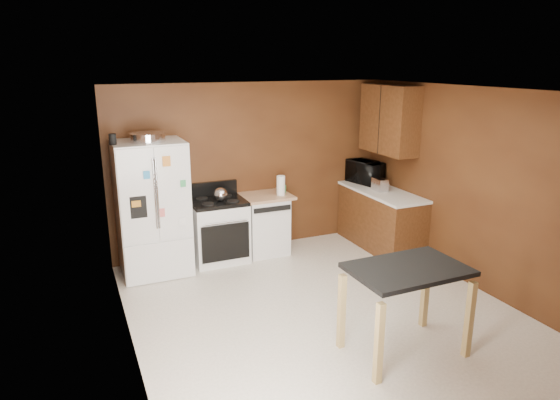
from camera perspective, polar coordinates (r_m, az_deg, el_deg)
floor at (r=5.96m, az=4.64°, el=-12.38°), size 4.50×4.50×0.00m
ceiling at (r=5.27m, az=5.25°, el=12.38°), size 4.50×4.50×0.00m
wall_back at (r=7.48m, az=-3.26°, el=3.73°), size 4.20×0.00×4.20m
wall_front at (r=3.79m, az=21.45°, el=-9.63°), size 4.20×0.00×4.20m
wall_left at (r=4.89m, az=-17.36°, el=-3.52°), size 0.00×4.50×4.50m
wall_right at (r=6.71m, az=20.94°, el=1.30°), size 0.00×4.50×4.50m
roasting_pan at (r=6.59m, az=-14.88°, el=6.96°), size 0.45×0.45×0.11m
pen_cup at (r=6.45m, az=-18.58°, el=6.59°), size 0.09×0.09×0.13m
kettle at (r=6.99m, az=-6.81°, el=0.64°), size 0.19×0.19×0.19m
paper_towel at (r=7.28m, az=0.09°, el=1.67°), size 0.13×0.13×0.29m
green_canister at (r=7.46m, az=0.33°, el=1.30°), size 0.12×0.12×0.11m
toaster at (r=7.67m, az=11.36°, el=1.75°), size 0.16×0.25×0.18m
microwave at (r=8.09m, az=9.68°, el=3.08°), size 0.52×0.66×0.32m
refrigerator at (r=6.82m, az=-14.37°, el=-0.96°), size 0.90×0.80×1.80m
gas_range at (r=7.20m, az=-7.05°, el=-3.37°), size 0.76×0.68×1.10m
dishwasher at (r=7.44m, az=-1.78°, el=-2.68°), size 0.78×0.63×0.89m
right_cabinets at (r=7.73m, az=11.71°, el=1.21°), size 0.63×1.58×2.45m
island at (r=4.99m, az=14.30°, el=-9.02°), size 1.11×0.74×0.91m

